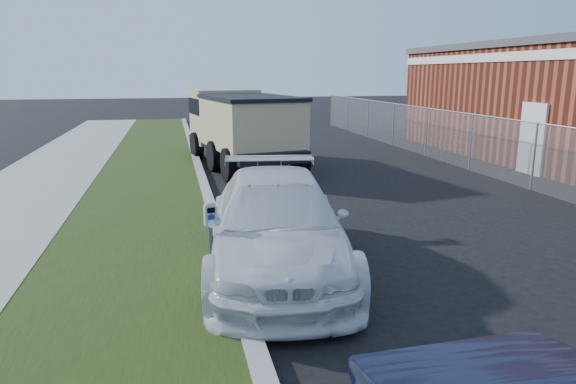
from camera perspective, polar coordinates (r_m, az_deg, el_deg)
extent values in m
plane|color=black|center=(8.97, 10.26, -7.20)|extent=(120.00, 120.00, 0.00)
cube|color=gray|center=(10.21, -7.85, -4.16)|extent=(0.25, 50.00, 0.15)
cube|color=black|center=(10.22, -16.85, -4.66)|extent=(3.00, 50.00, 0.13)
plane|color=slate|center=(17.59, 19.67, 5.21)|extent=(0.00, 30.00, 30.00)
cylinder|color=#90949D|center=(17.50, 19.90, 8.12)|extent=(0.04, 30.00, 0.04)
cylinder|color=#90949D|center=(15.17, 25.67, 3.53)|extent=(0.06, 0.06, 1.80)
cylinder|color=#90949D|center=(17.59, 19.67, 5.21)|extent=(0.06, 0.06, 1.80)
cylinder|color=#90949D|center=(20.17, 15.15, 6.43)|extent=(0.06, 0.06, 1.80)
cylinder|color=#90949D|center=(22.85, 11.65, 7.34)|extent=(0.06, 0.06, 1.80)
cylinder|color=#90949D|center=(25.60, 8.88, 8.05)|extent=(0.06, 0.06, 1.80)
cylinder|color=#90949D|center=(28.40, 6.65, 8.60)|extent=(0.06, 0.06, 1.80)
cylinder|color=#90949D|center=(31.24, 4.82, 9.04)|extent=(0.06, 0.06, 1.80)
cube|color=silver|center=(19.11, 22.55, 13.68)|extent=(0.06, 14.00, 0.30)
cube|color=silver|center=(17.59, 25.47, 5.36)|extent=(0.08, 1.10, 2.20)
cylinder|color=#3F4247|center=(7.29, -8.48, -7.19)|extent=(0.07, 0.07, 0.90)
cube|color=gray|center=(7.11, -8.65, -2.62)|extent=(0.18, 0.14, 0.27)
ellipsoid|color=gray|center=(7.07, -8.68, -1.56)|extent=(0.19, 0.14, 0.10)
cube|color=black|center=(7.03, -8.55, -2.03)|extent=(0.11, 0.03, 0.07)
cube|color=navy|center=(7.06, -8.53, -2.80)|extent=(0.10, 0.02, 0.06)
cylinder|color=silver|center=(7.09, -8.50, -3.57)|extent=(0.10, 0.02, 0.10)
cube|color=#3F4247|center=(7.05, -8.54, -2.59)|extent=(0.04, 0.01, 0.05)
imported|color=silver|center=(8.19, -1.41, -3.43)|extent=(2.80, 5.42, 1.50)
cube|color=black|center=(17.37, -4.99, 5.19)|extent=(3.14, 6.51, 0.34)
cube|color=#9D8D65|center=(19.43, -7.02, 8.36)|extent=(2.55, 2.11, 1.95)
cube|color=black|center=(19.40, -7.05, 9.50)|extent=(2.58, 2.13, 0.58)
cube|color=#9D8D65|center=(16.54, -4.24, 7.61)|extent=(2.98, 4.42, 1.56)
cube|color=black|center=(16.49, -4.28, 10.41)|extent=(3.09, 4.53, 0.12)
cube|color=black|center=(20.41, -7.64, 6.09)|extent=(2.33, 0.53, 0.29)
cylinder|color=black|center=(19.18, -10.10, 5.12)|extent=(0.47, 1.01, 0.97)
cylinder|color=black|center=(19.77, -3.71, 5.52)|extent=(0.47, 1.01, 0.97)
cylinder|color=black|center=(16.65, -8.17, 3.99)|extent=(0.47, 1.01, 0.97)
cylinder|color=black|center=(17.31, -0.94, 4.47)|extent=(0.47, 1.01, 0.97)
cylinder|color=black|center=(14.97, -6.53, 3.03)|extent=(0.47, 1.01, 0.97)
cylinder|color=black|center=(15.71, 1.38, 3.58)|extent=(0.47, 1.01, 0.97)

